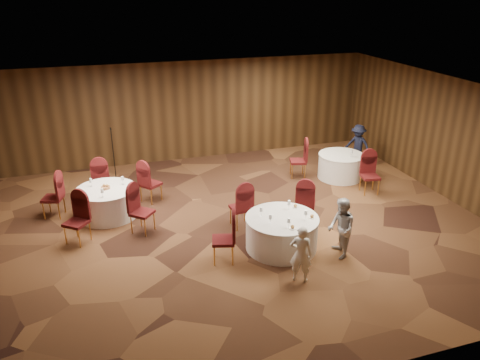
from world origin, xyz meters
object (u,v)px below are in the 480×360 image
object	(u,v)px
table_left	(107,202)
table_right	(340,166)
woman_b	(341,228)
mic_stand	(115,165)
man_c	(358,145)
table_main	(282,232)
woman_a	(301,254)

from	to	relation	value
table_left	table_right	xyz separation A→B (m)	(6.79, 0.44, 0.00)
woman_b	mic_stand	bearing A→B (deg)	-132.39
table_right	woman_b	size ratio (longest dim) A/B	1.01
table_right	woman_b	distance (m)	4.47
table_right	mic_stand	size ratio (longest dim) A/B	0.84
table_left	man_c	world-z (taller)	man_c
table_main	table_right	xyz separation A→B (m)	(3.23, 3.20, 0.00)
table_left	man_c	bearing A→B (deg)	9.25
mic_stand	woman_a	distance (m)	7.04
man_c	table_main	bearing A→B (deg)	-80.04
woman_a	table_left	bearing A→B (deg)	-19.62
table_right	woman_a	world-z (taller)	woman_a
table_main	table_left	xyz separation A→B (m)	(-3.56, 2.76, -0.00)
table_main	woman_b	xyz separation A→B (m)	(1.06, -0.69, 0.29)
woman_a	man_c	world-z (taller)	man_c
mic_stand	woman_b	distance (m)	7.16
woman_b	table_right	bearing A→B (deg)	161.83
man_c	table_right	bearing A→B (deg)	-84.87
table_left	mic_stand	world-z (taller)	mic_stand
woman_b	table_main	bearing A→B (deg)	-112.35
table_right	woman_b	world-z (taller)	woman_b
table_right	woman_a	xyz separation A→B (m)	(-3.35, -4.47, 0.22)
table_left	man_c	size ratio (longest dim) A/B	1.13
table_right	woman_b	bearing A→B (deg)	-119.13
table_left	woman_a	distance (m)	5.30
table_right	table_main	bearing A→B (deg)	-135.22
woman_b	man_c	bearing A→B (deg)	156.71
table_main	table_right	size ratio (longest dim) A/B	1.19
table_main	woman_a	distance (m)	1.29
woman_a	table_main	bearing A→B (deg)	-65.82
mic_stand	woman_a	size ratio (longest dim) A/B	1.34
man_c	woman_b	bearing A→B (deg)	-67.64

